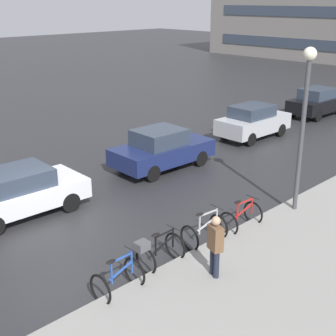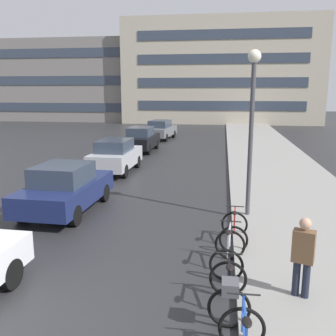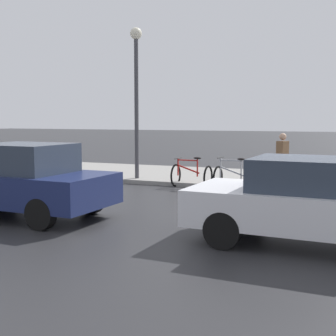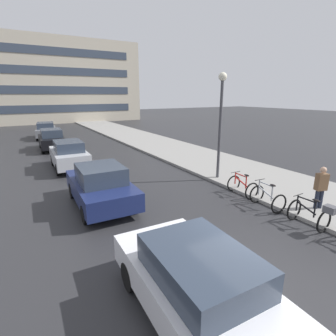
{
  "view_description": "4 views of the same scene",
  "coord_description": "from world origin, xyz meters",
  "px_view_note": "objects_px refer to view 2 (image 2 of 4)",
  "views": [
    {
      "loc": [
        11.07,
        -6.23,
        6.52
      ],
      "look_at": [
        0.71,
        3.85,
        1.25
      ],
      "focal_mm": 50.0,
      "sensor_mm": 36.0,
      "label": 1
    },
    {
      "loc": [
        3.23,
        -5.44,
        4.05
      ],
      "look_at": [
        1.66,
        5.34,
        1.76
      ],
      "focal_mm": 40.0,
      "sensor_mm": 36.0,
      "label": 2
    },
    {
      "loc": [
        -10.21,
        -0.97,
        2.19
      ],
      "look_at": [
        -0.35,
        3.2,
        1.05
      ],
      "focal_mm": 50.0,
      "sensor_mm": 36.0,
      "label": 3
    },
    {
      "loc": [
        -4.53,
        -3.52,
        4.21
      ],
      "look_at": [
        0.6,
        5.26,
        1.36
      ],
      "focal_mm": 28.0,
      "sensor_mm": 36.0,
      "label": 4
    }
  ],
  "objects_px": {
    "car_grey": "(160,130)",
    "streetlamp": "(252,110)",
    "car_silver": "(116,156)",
    "bicycle_farthest": "(234,230)",
    "car_black": "(141,139)",
    "car_navy": "(65,188)",
    "pedestrian": "(303,256)",
    "bicycle_second": "(229,290)",
    "bicycle_third": "(228,253)"
  },
  "relations": [
    {
      "from": "car_navy",
      "to": "bicycle_farthest",
      "type": "bearing_deg",
      "value": -20.0
    },
    {
      "from": "bicycle_second",
      "to": "streetlamp",
      "type": "bearing_deg",
      "value": 83.02
    },
    {
      "from": "bicycle_second",
      "to": "car_navy",
      "type": "relative_size",
      "value": 0.32
    },
    {
      "from": "pedestrian",
      "to": "car_silver",
      "type": "bearing_deg",
      "value": 122.08
    },
    {
      "from": "car_navy",
      "to": "bicycle_second",
      "type": "bearing_deg",
      "value": -44.41
    },
    {
      "from": "bicycle_second",
      "to": "pedestrian",
      "type": "distance_m",
      "value": 1.58
    },
    {
      "from": "bicycle_third",
      "to": "car_black",
      "type": "distance_m",
      "value": 17.1
    },
    {
      "from": "bicycle_third",
      "to": "bicycle_farthest",
      "type": "height_order",
      "value": "bicycle_third"
    },
    {
      "from": "bicycle_farthest",
      "to": "car_grey",
      "type": "bearing_deg",
      "value": 104.61
    },
    {
      "from": "bicycle_third",
      "to": "pedestrian",
      "type": "xyz_separation_m",
      "value": [
        1.36,
        -1.17,
        0.56
      ]
    },
    {
      "from": "car_navy",
      "to": "pedestrian",
      "type": "distance_m",
      "value": 8.2
    },
    {
      "from": "bicycle_farthest",
      "to": "bicycle_second",
      "type": "bearing_deg",
      "value": -93.18
    },
    {
      "from": "bicycle_third",
      "to": "car_silver",
      "type": "distance_m",
      "value": 11.13
    },
    {
      "from": "bicycle_third",
      "to": "streetlamp",
      "type": "distance_m",
      "value": 4.78
    },
    {
      "from": "bicycle_second",
      "to": "car_silver",
      "type": "relative_size",
      "value": 0.34
    },
    {
      "from": "streetlamp",
      "to": "car_silver",
      "type": "bearing_deg",
      "value": 135.17
    },
    {
      "from": "pedestrian",
      "to": "streetlamp",
      "type": "xyz_separation_m",
      "value": [
        -0.71,
        4.8,
        2.48
      ]
    },
    {
      "from": "bicycle_third",
      "to": "bicycle_second",
      "type": "bearing_deg",
      "value": -90.42
    },
    {
      "from": "car_silver",
      "to": "car_grey",
      "type": "height_order",
      "value": "car_silver"
    },
    {
      "from": "car_black",
      "to": "pedestrian",
      "type": "relative_size",
      "value": 2.35
    },
    {
      "from": "bicycle_farthest",
      "to": "car_silver",
      "type": "height_order",
      "value": "car_silver"
    },
    {
      "from": "car_navy",
      "to": "car_grey",
      "type": "bearing_deg",
      "value": 89.78
    },
    {
      "from": "car_black",
      "to": "pedestrian",
      "type": "bearing_deg",
      "value": -68.19
    },
    {
      "from": "bicycle_farthest",
      "to": "car_black",
      "type": "distance_m",
      "value": 15.79
    },
    {
      "from": "pedestrian",
      "to": "car_black",
      "type": "bearing_deg",
      "value": 111.81
    },
    {
      "from": "bicycle_farthest",
      "to": "car_black",
      "type": "height_order",
      "value": "car_black"
    },
    {
      "from": "bicycle_second",
      "to": "streetlamp",
      "type": "height_order",
      "value": "streetlamp"
    },
    {
      "from": "bicycle_third",
      "to": "car_silver",
      "type": "xyz_separation_m",
      "value": [
        -5.45,
        9.69,
        0.42
      ]
    },
    {
      "from": "car_grey",
      "to": "streetlamp",
      "type": "height_order",
      "value": "streetlamp"
    },
    {
      "from": "car_grey",
      "to": "car_navy",
      "type": "bearing_deg",
      "value": -90.22
    },
    {
      "from": "car_grey",
      "to": "car_silver",
      "type": "bearing_deg",
      "value": -90.56
    },
    {
      "from": "streetlamp",
      "to": "bicycle_third",
      "type": "bearing_deg",
      "value": -100.18
    },
    {
      "from": "car_silver",
      "to": "pedestrian",
      "type": "bearing_deg",
      "value": -57.92
    },
    {
      "from": "bicycle_second",
      "to": "streetlamp",
      "type": "distance_m",
      "value": 6.21
    },
    {
      "from": "car_navy",
      "to": "pedestrian",
      "type": "relative_size",
      "value": 2.46
    },
    {
      "from": "bicycle_farthest",
      "to": "car_silver",
      "type": "bearing_deg",
      "value": 124.27
    },
    {
      "from": "bicycle_farthest",
      "to": "car_navy",
      "type": "relative_size",
      "value": 0.28
    },
    {
      "from": "bicycle_third",
      "to": "bicycle_farthest",
      "type": "xyz_separation_m",
      "value": [
        0.17,
        1.45,
        -0.01
      ]
    },
    {
      "from": "bicycle_third",
      "to": "pedestrian",
      "type": "bearing_deg",
      "value": -40.74
    },
    {
      "from": "bicycle_second",
      "to": "pedestrian",
      "type": "height_order",
      "value": "pedestrian"
    },
    {
      "from": "bicycle_farthest",
      "to": "pedestrian",
      "type": "height_order",
      "value": "pedestrian"
    },
    {
      "from": "car_black",
      "to": "car_navy",
      "type": "bearing_deg",
      "value": -89.2
    },
    {
      "from": "car_black",
      "to": "pedestrian",
      "type": "distance_m",
      "value": 18.67
    },
    {
      "from": "streetlamp",
      "to": "pedestrian",
      "type": "bearing_deg",
      "value": -81.59
    },
    {
      "from": "car_navy",
      "to": "car_black",
      "type": "distance_m",
      "value": 12.68
    },
    {
      "from": "car_navy",
      "to": "pedestrian",
      "type": "height_order",
      "value": "pedestrian"
    },
    {
      "from": "car_black",
      "to": "streetlamp",
      "type": "relative_size",
      "value": 0.78
    },
    {
      "from": "bicycle_third",
      "to": "car_grey",
      "type": "bearing_deg",
      "value": 103.3
    },
    {
      "from": "bicycle_farthest",
      "to": "car_silver",
      "type": "distance_m",
      "value": 9.98
    },
    {
      "from": "car_silver",
      "to": "car_grey",
      "type": "xyz_separation_m",
      "value": [
        0.13,
        12.82,
        -0.03
      ]
    }
  ]
}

